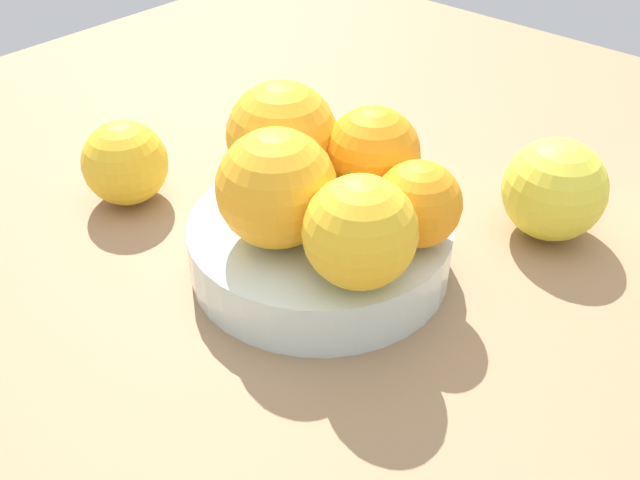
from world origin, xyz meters
The scene contains 9 objects.
ground_plane centered at (0.00, 0.00, -1.00)cm, with size 110.00×110.00×2.00cm, color #997551.
fruit_bowl centered at (0.00, 0.00, 1.93)cm, with size 19.18×19.18×4.08cm.
orange_in_bowl_0 centered at (5.16, -0.51, 7.62)cm, with size 7.09×7.09×7.09cm, color orange.
orange_in_bowl_1 centered at (2.73, -6.37, 7.08)cm, with size 6.01×6.01×6.01cm, color orange.
orange_in_bowl_2 centered at (-3.40, 0.85, 8.17)cm, with size 8.18×8.18×8.18cm, color #F9A823.
orange_in_bowl_3 centered at (-3.06, -6.06, 7.74)cm, with size 7.33×7.33×7.33cm, color yellow.
orange_in_bowl_4 centered at (1.88, 5.45, 8.25)cm, with size 8.34×8.34×8.34cm, color #F9A823.
orange_loose_0 centered at (15.27, -10.51, 4.00)cm, with size 8.01×8.01×8.01cm, color yellow.
orange_loose_1 centered at (-3.82, 18.14, 3.53)cm, with size 7.07×7.07×7.07cm, color yellow.
Camera 1 is at (-32.25, -28.78, 34.46)cm, focal length 41.29 mm.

